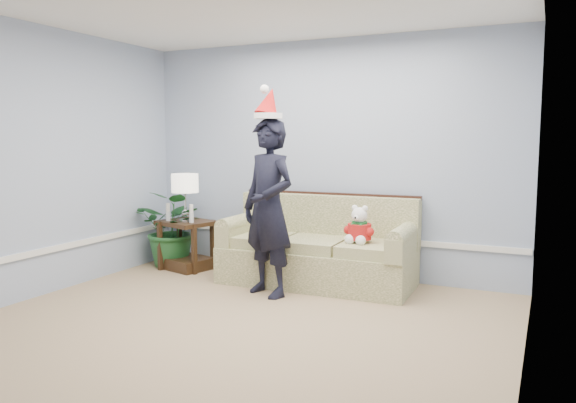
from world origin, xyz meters
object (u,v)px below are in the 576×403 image
Objects in this scene: table_lamp at (185,185)px; houseplant at (174,228)px; man at (268,208)px; side_table at (187,250)px; sofa at (319,252)px; teddy_bear at (359,229)px.

table_lamp is 0.60× the size of houseplant.
side_table is at bearing 179.36° from man.
man reaches higher than table_lamp.
houseplant is at bearing -179.46° from man.
side_table is 0.41× the size of man.
houseplant is (-0.26, 0.11, -0.55)m from table_lamp.
sofa is 1.81m from table_lamp.
sofa is 1.93m from houseplant.
table_lamp is 0.32× the size of man.
table_lamp is at bearing -59.57° from side_table.
side_table is 1.68m from man.
side_table is 0.33m from houseplant.
teddy_bear reaches higher than side_table.
table_lamp reaches higher than sofa.
man reaches higher than houseplant.
table_lamp is 0.62m from houseplant.
man reaches higher than side_table.
sofa is at bearing 171.40° from teddy_bear.
sofa is at bearing 0.22° from houseplant.
table_lamp is at bearing -23.67° from houseplant.
sofa is 1.17× the size of man.
teddy_bear is at bearing -0.48° from table_lamp.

